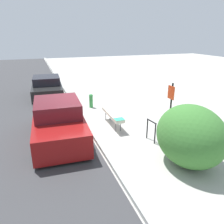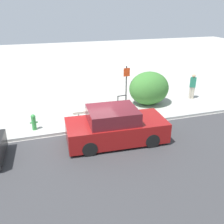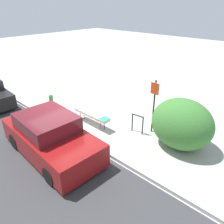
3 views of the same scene
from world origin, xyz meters
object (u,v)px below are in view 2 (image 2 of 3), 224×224
(bike_rack, at_px, (122,101))
(parked_car_near, at_px, (115,127))
(sign_post, at_px, (126,82))
(pedestrian, at_px, (193,86))
(fire_hydrant, at_px, (34,122))
(bench, at_px, (92,110))

(bike_rack, height_order, parked_car_near, parked_car_near)
(sign_post, xyz_separation_m, pedestrian, (4.30, -0.08, -0.55))
(sign_post, distance_m, fire_hydrant, 5.45)
(bike_rack, xyz_separation_m, sign_post, (0.41, 0.47, 0.88))
(sign_post, height_order, fire_hydrant, sign_post)
(parked_car_near, bearing_deg, sign_post, 66.56)
(bike_rack, relative_size, fire_hydrant, 1.08)
(parked_car_near, bearing_deg, fire_hydrant, 149.86)
(bike_rack, xyz_separation_m, fire_hydrant, (-4.71, -1.12, -0.09))
(bike_rack, bearing_deg, sign_post, 49.19)
(bench, bearing_deg, fire_hydrant, -174.35)
(bench, distance_m, sign_post, 2.79)
(bench, height_order, fire_hydrant, fire_hydrant)
(fire_hydrant, bearing_deg, bench, 5.16)
(sign_post, distance_m, pedestrian, 4.33)
(sign_post, bearing_deg, pedestrian, -1.12)
(sign_post, xyz_separation_m, fire_hydrant, (-5.12, -1.59, -0.98))
(bench, relative_size, fire_hydrant, 2.56)
(bike_rack, distance_m, fire_hydrant, 4.84)
(bench, height_order, bike_rack, bike_rack)
(bike_rack, bearing_deg, fire_hydrant, -166.67)
(parked_car_near, bearing_deg, bike_rack, 69.08)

